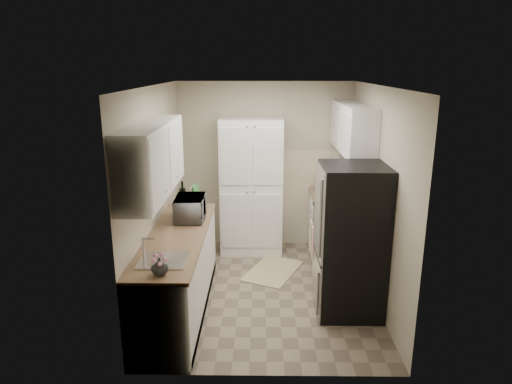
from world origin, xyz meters
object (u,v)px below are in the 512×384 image
refrigerator (351,240)px  microwave (190,208)px  toaster_oven (335,188)px  pantry_cabinet (251,187)px  electric_range (340,244)px  wine_bottle (183,195)px

refrigerator → microwave: (-1.85, 0.49, 0.21)m
microwave → toaster_oven: size_ratio=1.30×
pantry_cabinet → refrigerator: size_ratio=1.18×
pantry_cabinet → electric_range: pantry_cabinet is taller
electric_range → wine_bottle: 2.15m
wine_bottle → toaster_oven: bearing=15.1°
refrigerator → wine_bottle: refrigerator is taller
electric_range → microwave: (-1.88, -0.31, 0.58)m
electric_range → refrigerator: bearing=-92.5°
pantry_cabinet → microwave: pantry_cabinet is taller
microwave → electric_range: bearing=-82.5°
pantry_cabinet → electric_range: bearing=-38.2°
pantry_cabinet → toaster_oven: size_ratio=5.13×
pantry_cabinet → toaster_oven: (1.19, -0.19, 0.03)m
pantry_cabinet → refrigerator: 2.07m
electric_range → pantry_cabinet: bearing=141.8°
pantry_cabinet → microwave: bearing=-119.8°
pantry_cabinet → microwave: (-0.71, -1.24, 0.06)m
refrigerator → electric_range: bearing=87.5°
electric_range → microwave: size_ratio=2.23×
pantry_cabinet → wine_bottle: 1.16m
pantry_cabinet → electric_range: size_ratio=1.77×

